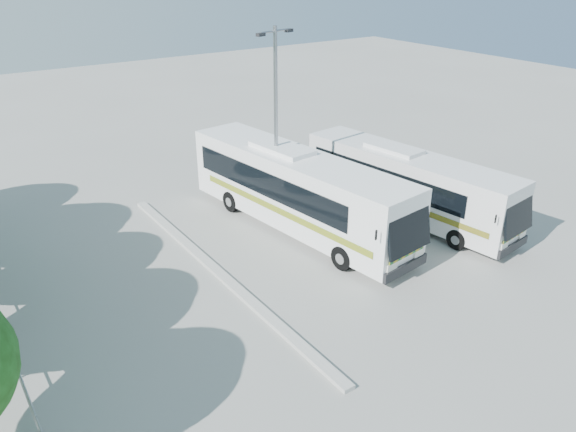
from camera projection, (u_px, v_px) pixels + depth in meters
ground at (295, 278)px, 21.69m from camera, size 100.00×100.00×0.00m
kerb_divider at (217, 272)px, 21.97m from camera, size 0.40×16.00×0.15m
coach_main at (297, 189)px, 24.84m from camera, size 3.95×12.63×3.45m
coach_adjacent at (407, 183)px, 26.07m from camera, size 3.60×11.25×3.07m
lamppost at (276, 120)px, 24.37m from camera, size 2.10×0.76×8.73m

